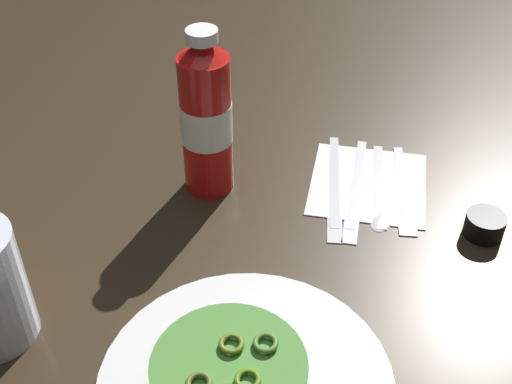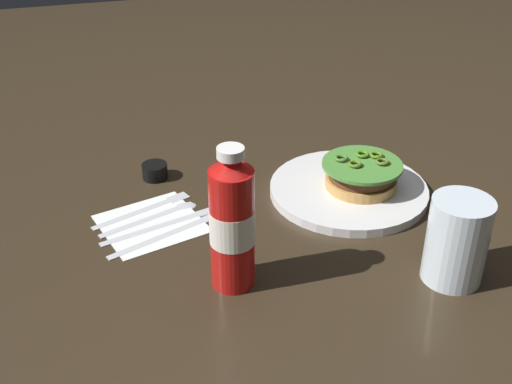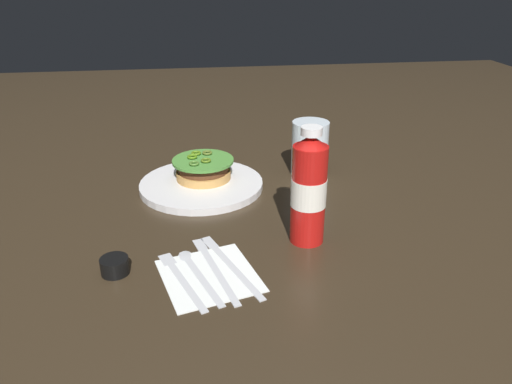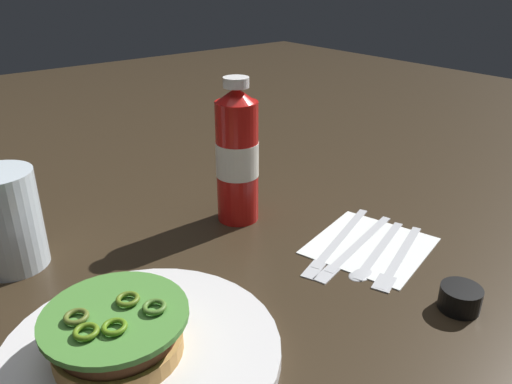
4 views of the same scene
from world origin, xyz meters
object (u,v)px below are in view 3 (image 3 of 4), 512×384
(napkin, at_px, (209,275))
(water_glass, at_px, (310,148))
(ketchup_bottle, at_px, (309,190))
(butter_knife, at_px, (227,260))
(dinner_plate, at_px, (202,185))
(steak_knife, at_px, (213,263))
(fork_utensil, at_px, (179,274))
(spoon_utensil, at_px, (194,267))
(condiment_cup, at_px, (115,266))
(burger_sandwich, at_px, (203,169))

(napkin, bearing_deg, water_glass, -33.34)
(ketchup_bottle, distance_m, butter_knife, 0.19)
(dinner_plate, distance_m, steak_knife, 0.32)
(ketchup_bottle, xyz_separation_m, napkin, (-0.09, 0.18, -0.10))
(fork_utensil, bearing_deg, spoon_utensil, -56.55)
(condiment_cup, distance_m, napkin, 0.16)
(butter_knife, xyz_separation_m, spoon_utensil, (-0.01, 0.06, -0.00))
(fork_utensil, bearing_deg, water_glass, -38.43)
(water_glass, distance_m, butter_knife, 0.43)
(burger_sandwich, distance_m, butter_knife, 0.33)
(condiment_cup, relative_size, butter_knife, 0.23)
(butter_knife, distance_m, fork_utensil, 0.09)
(dinner_plate, relative_size, water_glass, 2.14)
(dinner_plate, bearing_deg, butter_knife, -174.23)
(burger_sandwich, height_order, steak_knife, burger_sandwich)
(butter_knife, bearing_deg, napkin, 138.12)
(condiment_cup, bearing_deg, fork_utensil, -103.36)
(ketchup_bottle, xyz_separation_m, butter_knife, (-0.05, 0.15, -0.10))
(burger_sandwich, relative_size, napkin, 0.90)
(steak_knife, relative_size, spoon_utensil, 1.22)
(condiment_cup, height_order, fork_utensil, condiment_cup)
(napkin, height_order, spoon_utensil, spoon_utensil)
(ketchup_bottle, distance_m, water_glass, 0.32)
(napkin, bearing_deg, butter_knife, -41.88)
(fork_utensil, bearing_deg, condiment_cup, 76.64)
(water_glass, relative_size, fork_utensil, 0.74)
(burger_sandwich, distance_m, spoon_utensil, 0.35)
(dinner_plate, xyz_separation_m, water_glass, (0.05, -0.26, 0.06))
(napkin, xyz_separation_m, fork_utensil, (0.01, 0.05, 0.00))
(condiment_cup, relative_size, fork_utensil, 0.27)
(condiment_cup, relative_size, spoon_utensil, 0.27)
(steak_knife, distance_m, spoon_utensil, 0.03)
(condiment_cup, height_order, butter_knife, condiment_cup)
(water_glass, xyz_separation_m, napkin, (-0.40, 0.26, -0.06))
(burger_sandwich, distance_m, water_glass, 0.26)
(water_glass, bearing_deg, ketchup_bottle, 165.74)
(ketchup_bottle, xyz_separation_m, water_glass, (0.30, -0.08, -0.04))
(ketchup_bottle, bearing_deg, napkin, 116.46)
(dinner_plate, relative_size, napkin, 1.80)
(dinner_plate, bearing_deg, ketchup_bottle, -144.67)
(steak_knife, bearing_deg, burger_sandwich, -0.02)
(ketchup_bottle, distance_m, fork_utensil, 0.27)
(spoon_utensil, distance_m, fork_utensil, 0.03)
(water_glass, xyz_separation_m, spoon_utensil, (-0.37, 0.28, -0.06))
(water_glass, height_order, napkin, water_glass)
(water_glass, bearing_deg, dinner_plate, 100.58)
(butter_knife, height_order, fork_utensil, same)
(spoon_utensil, bearing_deg, burger_sandwich, -5.15)
(condiment_cup, relative_size, napkin, 0.30)
(butter_knife, bearing_deg, steak_knife, 105.45)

